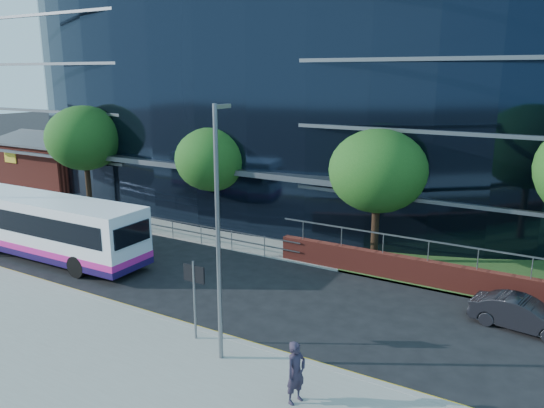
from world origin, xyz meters
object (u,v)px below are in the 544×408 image
Objects in this scene: city_bus at (49,227)px; pedestrian at (296,372)px; street_sign at (194,284)px; tree_far_a at (84,138)px; streetlight_east at (218,229)px; tree_far_b at (212,159)px; tree_far_c at (378,171)px; brick_pavilion at (57,162)px; parked_car at (523,314)px.

city_bus reaches higher than pedestrian.
tree_far_a reaches higher than street_sign.
streetlight_east is 13.83m from city_bus.
tree_far_a reaches higher than tree_far_b.
tree_far_b is 9.38m from city_bus.
street_sign is 1.56× the size of pedestrian.
brick_pavilion is at bearing 171.18° from tree_far_c.
tree_far_b is at bearing -11.88° from brick_pavilion.
brick_pavilion is 1.23× the size of tree_far_a.
pedestrian is at bearing -16.68° from city_bus.
brick_pavilion is 30.49m from street_sign.
streetlight_east is at bearing -21.36° from street_sign.
tree_far_b reaches higher than pedestrian.
parked_car is (27.00, -3.87, -4.28)m from tree_far_a.
city_bus is at bearing -116.65° from tree_far_b.
pedestrian is at bearing -45.90° from tree_far_b.
tree_far_b reaches higher than city_bus.
tree_far_b is 14.74m from streetlight_east.
parked_car is at bearing -14.41° from tree_far_b.
tree_far_c reaches higher than street_sign.
city_bus is at bearing 90.80° from pedestrian.
tree_far_c is at bearing 26.42° from pedestrian.
tree_far_b is (-7.50, 11.09, 2.06)m from street_sign.
tree_far_a is at bearing -177.14° from tree_far_b.
street_sign is at bearing 88.91° from pedestrian.
tree_far_a is at bearing 149.54° from streetlight_east.
tree_far_a is 10.03m from tree_far_b.
parked_car is (17.00, -4.37, -3.62)m from tree_far_b.
city_bus is (-11.54, 3.03, -0.53)m from street_sign.
street_sign is at bearing -31.17° from tree_far_a.
tree_far_a is 27.61m from parked_car.
brick_pavilion is 19.55m from tree_far_b.
pedestrian is at bearing -27.97° from brick_pavilion.
streetlight_east reaches higher than brick_pavilion.
tree_far_c is 11.22m from streetlight_east.
tree_far_a is (-17.50, 10.59, 2.71)m from street_sign.
tree_far_a is 25.50m from pedestrian.
tree_far_c is 8.92m from parked_car.
brick_pavilion is at bearing 153.45° from tree_far_a.
pedestrian is (3.15, -0.87, -3.39)m from streetlight_east.
tree_far_a is at bearing 127.05° from city_bus.
tree_far_a is (9.00, -4.50, 2.92)m from brick_pavilion.
tree_far_a reaches higher than pedestrian.
streetlight_east is (9.00, -11.67, 0.23)m from tree_far_b.
tree_far_a is at bearing 77.75° from pedestrian.
street_sign is 11.74m from parked_car.
tree_far_a is 10.15m from city_bus.
tree_far_c is (20.00, 0.00, -0.33)m from tree_far_a.
street_sign is (26.50, -15.09, 0.21)m from brick_pavilion.
pedestrian is (-4.85, -8.18, 0.46)m from parked_car.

